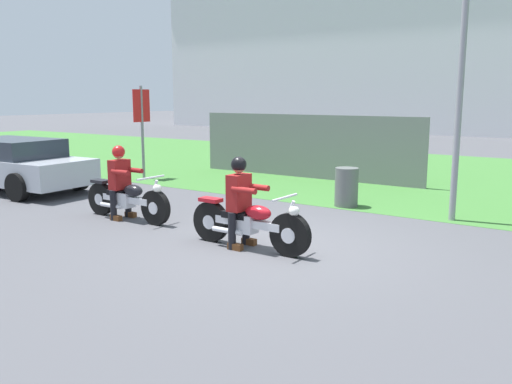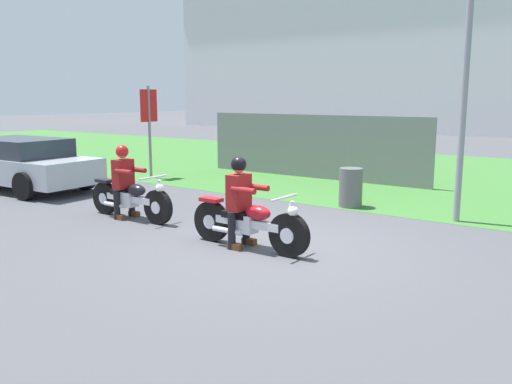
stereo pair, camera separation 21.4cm
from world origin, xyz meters
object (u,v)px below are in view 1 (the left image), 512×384
at_px(streetlight_pole, 471,22).
at_px(sign_banner, 142,117).
at_px(motorcycle_lead, 249,223).
at_px(rider_follow, 120,176).
at_px(motorcycle_follow, 127,199).
at_px(rider_lead, 240,195).
at_px(trash_can, 346,187).
at_px(car_parked, 11,164).

relative_size(streetlight_pole, sign_banner, 2.21).
distance_m(motorcycle_lead, sign_banner, 7.97).
distance_m(rider_follow, sign_banner, 5.28).
bearing_deg(motorcycle_follow, motorcycle_lead, -5.39).
distance_m(rider_lead, rider_follow, 3.04).
xyz_separation_m(rider_lead, streetlight_pole, (2.32, 3.75, 2.77)).
bearing_deg(motorcycle_lead, motorcycle_follow, 174.61).
distance_m(motorcycle_follow, rider_follow, 0.46).
bearing_deg(trash_can, rider_lead, -89.98).
xyz_separation_m(motorcycle_follow, car_parked, (-4.83, 0.62, 0.27)).
distance_m(streetlight_pole, trash_can, 3.93).
bearing_deg(rider_follow, trash_can, 49.54).
xyz_separation_m(rider_lead, sign_banner, (-6.48, 4.19, 0.90)).
height_order(motorcycle_lead, streetlight_pole, streetlight_pole).
xyz_separation_m(rider_lead, trash_can, (-0.00, 3.80, -0.41)).
distance_m(motorcycle_follow, sign_banner, 5.48).
xyz_separation_m(motorcycle_lead, motorcycle_follow, (-3.02, 0.30, -0.00)).
bearing_deg(rider_lead, car_parked, 173.54).
xyz_separation_m(motorcycle_lead, rider_follow, (-3.19, 0.31, 0.42)).
distance_m(motorcycle_follow, trash_can, 4.52).
relative_size(motorcycle_follow, car_parked, 0.47).
height_order(motorcycle_lead, sign_banner, sign_banner).
bearing_deg(motorcycle_follow, car_parked, 173.07).
height_order(rider_lead, trash_can, rider_lead).
bearing_deg(motorcycle_follow, streetlight_pole, 34.02).
distance_m(motorcycle_lead, rider_lead, 0.46).
distance_m(rider_lead, car_parked, 7.74).
relative_size(motorcycle_lead, trash_can, 2.59).
bearing_deg(motorcycle_follow, trash_can, 51.18).
relative_size(rider_follow, sign_banner, 0.54).
xyz_separation_m(streetlight_pole, trash_can, (-2.32, 0.06, -3.17)).
relative_size(motorcycle_lead, streetlight_pole, 0.37).
xyz_separation_m(motorcycle_lead, rider_lead, (-0.17, 0.00, 0.43)).
bearing_deg(car_parked, motorcycle_lead, -10.20).
bearing_deg(motorcycle_lead, rider_follow, 174.85).
xyz_separation_m(motorcycle_lead, sign_banner, (-6.65, 4.19, 1.33)).
relative_size(rider_follow, trash_can, 1.70).
relative_size(rider_lead, trash_can, 1.71).
height_order(rider_lead, car_parked, rider_lead).
bearing_deg(motorcycle_follow, sign_banner, 133.36).
height_order(motorcycle_follow, sign_banner, sign_banner).
relative_size(rider_follow, car_parked, 0.31).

